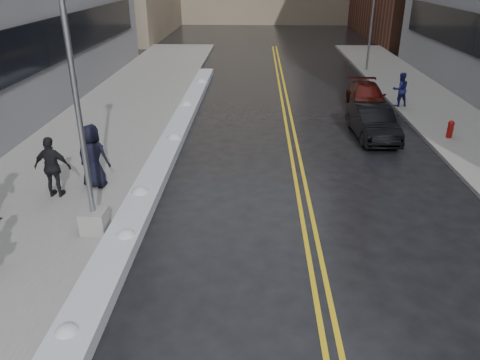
# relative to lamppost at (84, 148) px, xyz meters

# --- Properties ---
(ground) EXTENTS (160.00, 160.00, 0.00)m
(ground) POSITION_rel_lamppost_xyz_m (3.30, -2.00, -2.53)
(ground) COLOR black
(ground) RESTS_ON ground
(sidewalk_west) EXTENTS (5.50, 50.00, 0.15)m
(sidewalk_west) POSITION_rel_lamppost_xyz_m (-2.45, 8.00, -2.46)
(sidewalk_west) COLOR gray
(sidewalk_west) RESTS_ON ground
(sidewalk_east) EXTENTS (4.00, 50.00, 0.15)m
(sidewalk_east) POSITION_rel_lamppost_xyz_m (13.30, 8.00, -2.46)
(sidewalk_east) COLOR gray
(sidewalk_east) RESTS_ON ground
(lane_line_left) EXTENTS (0.12, 50.00, 0.01)m
(lane_line_left) POSITION_rel_lamppost_xyz_m (5.65, 8.00, -2.53)
(lane_line_left) COLOR gold
(lane_line_left) RESTS_ON ground
(lane_line_right) EXTENTS (0.12, 50.00, 0.01)m
(lane_line_right) POSITION_rel_lamppost_xyz_m (5.95, 8.00, -2.53)
(lane_line_right) COLOR gold
(lane_line_right) RESTS_ON ground
(snow_ridge) EXTENTS (0.90, 30.00, 0.34)m
(snow_ridge) POSITION_rel_lamppost_xyz_m (0.85, 6.00, -2.36)
(snow_ridge) COLOR silver
(snow_ridge) RESTS_ON ground
(lamppost) EXTENTS (0.65, 0.65, 7.62)m
(lamppost) POSITION_rel_lamppost_xyz_m (0.00, 0.00, 0.00)
(lamppost) COLOR gray
(lamppost) RESTS_ON sidewalk_west
(fire_hydrant) EXTENTS (0.26, 0.26, 0.73)m
(fire_hydrant) POSITION_rel_lamppost_xyz_m (12.30, 8.00, -1.98)
(fire_hydrant) COLOR maroon
(fire_hydrant) RESTS_ON sidewalk_east
(traffic_signal) EXTENTS (0.16, 0.20, 6.00)m
(traffic_signal) POSITION_rel_lamppost_xyz_m (11.80, 22.00, 0.87)
(traffic_signal) COLOR gray
(traffic_signal) RESTS_ON sidewalk_east
(pedestrian_c) EXTENTS (1.10, 0.81, 2.07)m
(pedestrian_c) POSITION_rel_lamppost_xyz_m (-0.85, 2.78, -1.35)
(pedestrian_c) COLOR black
(pedestrian_c) RESTS_ON sidewalk_west
(pedestrian_d) EXTENTS (1.14, 0.51, 1.91)m
(pedestrian_d) POSITION_rel_lamppost_xyz_m (-1.85, 2.04, -1.43)
(pedestrian_d) COLOR black
(pedestrian_d) RESTS_ON sidewalk_west
(pedestrian_east) EXTENTS (0.94, 0.80, 1.69)m
(pedestrian_east) POSITION_rel_lamppost_xyz_m (11.50, 12.82, -1.54)
(pedestrian_east) COLOR navy
(pedestrian_east) RESTS_ON sidewalk_east
(car_black) EXTENTS (1.65, 4.18, 1.35)m
(car_black) POSITION_rel_lamppost_xyz_m (9.17, 8.33, -1.86)
(car_black) COLOR black
(car_black) RESTS_ON ground
(car_maroon) EXTENTS (1.95, 4.31, 1.22)m
(car_maroon) POSITION_rel_lamppost_xyz_m (9.86, 12.80, -1.92)
(car_maroon) COLOR #3E0D0A
(car_maroon) RESTS_ON ground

